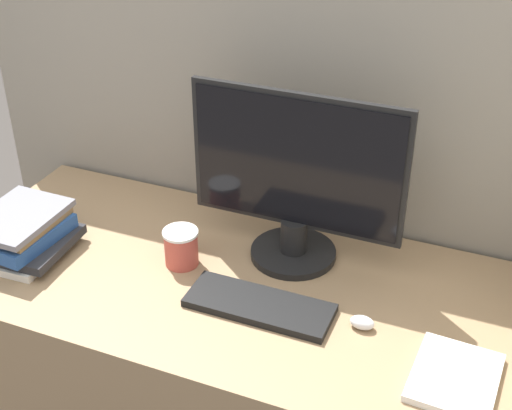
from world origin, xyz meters
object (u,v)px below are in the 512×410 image
(monitor, at_px, (296,184))
(book_stack, at_px, (25,234))
(mouse, at_px, (362,323))
(keyboard, at_px, (259,305))
(coffee_cup, at_px, (181,247))

(monitor, xyz_separation_m, book_stack, (-0.69, -0.27, -0.17))
(mouse, relative_size, book_stack, 0.23)
(keyboard, distance_m, mouse, 0.26)
(mouse, distance_m, coffee_cup, 0.53)
(coffee_cup, distance_m, book_stack, 0.44)
(coffee_cup, xyz_separation_m, book_stack, (-0.42, -0.12, 0.01))
(mouse, relative_size, coffee_cup, 0.58)
(monitor, height_order, book_stack, monitor)
(keyboard, xyz_separation_m, book_stack, (-0.69, -0.02, 0.05))
(monitor, bearing_deg, coffee_cup, -150.62)
(monitor, relative_size, mouse, 9.64)
(coffee_cup, bearing_deg, keyboard, -20.15)
(monitor, xyz_separation_m, keyboard, (-0.00, -0.25, -0.22))
(keyboard, height_order, book_stack, book_stack)
(keyboard, relative_size, coffee_cup, 3.54)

